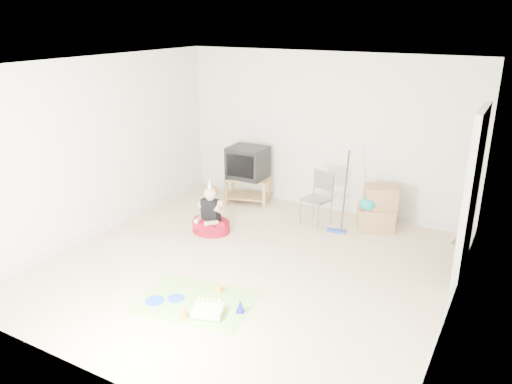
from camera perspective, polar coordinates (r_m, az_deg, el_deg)
The scene contains 16 objects.
ground at distance 6.65m, azimuth -0.95°, elevation -8.49°, with size 5.00×5.00×0.00m, color beige.
doorway_recess at distance 6.62m, azimuth 23.50°, elevation -0.62°, with size 0.02×0.90×2.05m, color black.
tv_stand at distance 8.74m, azimuth -0.93°, elevation 0.52°, with size 0.83×0.64×0.46m.
crt_tv at distance 8.60m, azimuth -0.95°, elevation 3.40°, with size 0.63×0.52×0.54m, color black.
folding_chair at distance 7.83m, azimuth 6.90°, elevation -0.81°, with size 0.47×0.46×0.86m.
cardboard_boxes at distance 7.84m, azimuth 13.69°, elevation -1.89°, with size 0.66×0.61×0.69m.
floor_mop at distance 7.64m, azimuth 9.27°, elevation -2.72°, with size 0.31×0.40×1.20m.
book_pile at distance 7.86m, azimuth 22.43°, elevation -5.25°, with size 0.22×0.27×0.05m.
seated_woman at distance 7.62m, azimuth -5.17°, elevation -3.22°, with size 0.60×0.60×0.86m.
party_mat at distance 5.94m, azimuth -6.81°, elevation -12.33°, with size 1.27×0.92×0.01m, color #FF3586.
birthday_cake at distance 5.68m, azimuth -5.51°, elevation -13.42°, with size 0.40×0.36×0.15m.
blue_plate_near at distance 6.02m, azimuth -9.13°, elevation -11.90°, with size 0.20×0.20×0.01m, color blue.
blue_plate_far at distance 6.01m, azimuth -11.51°, elevation -12.08°, with size 0.22×0.22×0.01m, color blue.
orange_cup_near at distance 6.07m, azimuth -4.26°, elevation -11.00°, with size 0.07×0.07×0.08m, color orange.
orange_cup_far at distance 5.65m, azimuth -8.17°, elevation -13.67°, with size 0.08×0.08×0.09m, color orange.
blue_party_hat at distance 5.68m, azimuth -1.80°, elevation -12.89°, with size 0.10×0.10×0.15m, color #1C24C4.
Camera 1 is at (2.97, -5.06, 3.13)m, focal length 35.00 mm.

